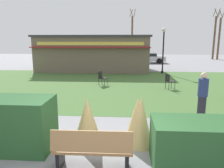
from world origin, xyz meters
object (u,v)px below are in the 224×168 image
park_bench (93,149)px  lamppost_far (163,45)px  parked_car_west_slot (105,57)px  tree_left_bg (219,38)px  cafe_chair_west (102,77)px  cafe_chair_east (169,80)px  tree_center_bg (214,37)px  parked_car_center_slot (147,58)px  food_kiosk (94,53)px  person_standing (202,96)px  tree_right_bg (132,36)px

park_bench → lamppost_far: 14.97m
parked_car_west_slot → tree_left_bg: 17.27m
cafe_chair_west → cafe_chair_east: size_ratio=1.00×
cafe_chair_west → tree_center_bg: (14.26, 20.20, 2.73)m
lamppost_far → cafe_chair_west: bearing=-130.3°
tree_left_bg → parked_car_west_slot: bearing=-160.1°
parked_car_center_slot → cafe_chair_east: bearing=-90.4°
food_kiosk → cafe_chair_east: (5.51, -7.91, -1.08)m
cafe_chair_east → tree_center_bg: bearing=63.9°
cafe_chair_west → person_standing: 7.10m
park_bench → food_kiosk: food_kiosk is taller
park_bench → lamppost_far: lamppost_far is taller
food_kiosk → cafe_chair_west: food_kiosk is taller
lamppost_far → tree_center_bg: tree_center_bg is taller
cafe_chair_west → parked_car_west_slot: bearing=95.1°
person_standing → cafe_chair_east: bearing=-158.9°
cafe_chair_west → tree_right_bg: (2.26, 21.43, 2.84)m
cafe_chair_east → tree_right_bg: (-1.70, 22.29, 2.84)m
parked_car_center_slot → tree_left_bg: bearing=28.5°
park_bench → person_standing: 4.68m
cafe_chair_west → tree_right_bg: 21.73m
cafe_chair_west → cafe_chair_east: 4.05m
person_standing → parked_car_west_slot: 20.54m
parked_car_west_slot → tree_left_bg: tree_left_bg is taller
park_bench → person_standing: (3.32, 3.27, 0.38)m
lamppost_far → parked_car_center_slot: size_ratio=0.90×
cafe_chair_west → tree_center_bg: size_ratio=0.12×
lamppost_far → person_standing: bearing=-91.9°
parked_car_center_slot → tree_left_bg: (10.74, 5.82, 2.49)m
park_bench → tree_right_bg: tree_right_bg is taller
food_kiosk → tree_right_bg: size_ratio=1.37×
food_kiosk → parked_car_west_slot: food_kiosk is taller
person_standing → tree_right_bg: bearing=-157.5°
lamppost_far → person_standing: lamppost_far is taller
food_kiosk → tree_right_bg: (3.81, 14.38, 1.75)m
cafe_chair_east → tree_center_bg: tree_center_bg is taller
person_standing → tree_center_bg: tree_center_bg is taller
food_kiosk → cafe_chair_west: size_ratio=11.47×
tree_left_bg → park_bench: bearing=-115.8°
food_kiosk → tree_center_bg: (15.81, 13.15, 1.64)m
food_kiosk → tree_center_bg: tree_center_bg is taller
park_bench → cafe_chair_east: park_bench is taller
cafe_chair_east → person_standing: (0.23, -4.87, 0.33)m
lamppost_far → tree_center_bg: size_ratio=0.52×
tree_right_bg → tree_center_bg: (12.00, -1.23, -0.11)m
food_kiosk → park_bench: bearing=-81.4°
person_standing → parked_car_west_slot: bearing=-146.2°
food_kiosk → parked_car_center_slot: size_ratio=2.43×
cafe_chair_west → parked_car_west_slot: (-1.26, 14.08, 0.12)m
park_bench → tree_right_bg: 30.60m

